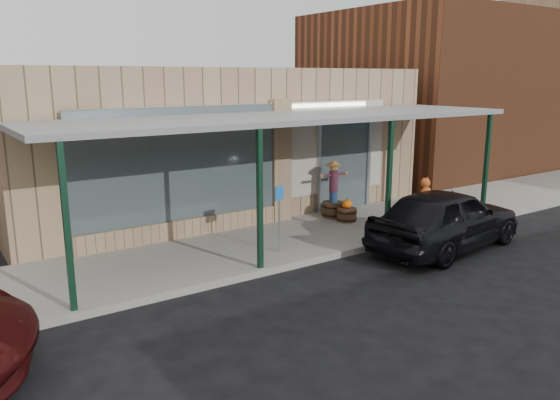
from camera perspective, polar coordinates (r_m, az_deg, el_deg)
ground at (r=10.86m, az=12.35°, el=-9.01°), size 120.00×120.00×0.00m
sidewalk at (r=13.40m, az=1.15°, el=-4.15°), size 40.00×3.20×0.15m
storefront at (r=16.85m, az=-7.90°, el=6.25°), size 12.00×6.25×4.20m
awning at (r=12.82m, az=1.31°, el=8.46°), size 12.00×3.00×3.04m
block_buildings_near at (r=18.62m, az=-3.86°, el=12.11°), size 61.00×8.00×8.00m
barrel_scarecrow at (r=15.20m, az=5.59°, el=0.24°), size 0.97×0.65×1.60m
barrel_pumpkin at (r=14.85m, az=6.98°, el=-1.35°), size 0.54×0.54×0.63m
handicap_sign at (r=12.00m, az=-0.07°, el=-1.06°), size 0.29×0.13×1.49m
parked_sedan at (r=13.31m, az=16.93°, el=-1.84°), size 4.52×2.24×1.58m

